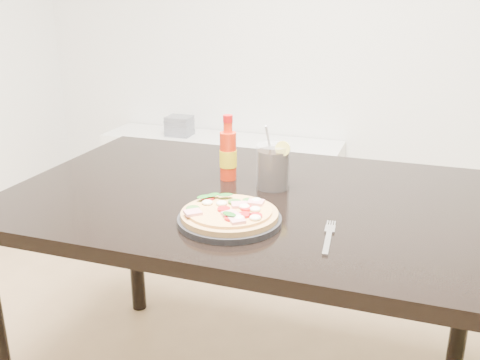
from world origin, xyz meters
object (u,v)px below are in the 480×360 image
(dining_table, at_px, (253,220))
(hot_sauce_bottle, at_px, (228,154))
(cola_cup, at_px, (273,167))
(pizza, at_px, (230,213))
(plate, at_px, (229,220))
(fork, at_px, (329,236))
(media_console, at_px, (221,179))

(dining_table, bearing_deg, hot_sauce_bottle, 140.04)
(cola_cup, bearing_deg, hot_sauce_bottle, 169.39)
(dining_table, relative_size, pizza, 5.75)
(dining_table, relative_size, plate, 5.37)
(dining_table, xyz_separation_m, hot_sauce_bottle, (-0.11, 0.09, 0.16))
(plate, bearing_deg, fork, -0.14)
(dining_table, bearing_deg, cola_cup, 59.83)
(pizza, height_order, media_console, pizza)
(media_console, bearing_deg, dining_table, -65.34)
(pizza, bearing_deg, fork, -0.22)
(cola_cup, bearing_deg, pizza, -95.98)
(plate, xyz_separation_m, hot_sauce_bottle, (-0.12, 0.32, 0.07))
(cola_cup, bearing_deg, fork, -52.81)
(hot_sauce_bottle, distance_m, cola_cup, 0.15)
(media_console, bearing_deg, plate, -68.10)
(plate, distance_m, media_console, 1.85)
(dining_table, height_order, cola_cup, cola_cup)
(fork, bearing_deg, plate, 174.40)
(dining_table, xyz_separation_m, pizza, (0.01, -0.22, 0.11))
(dining_table, distance_m, pizza, 0.25)
(pizza, relative_size, cola_cup, 1.29)
(dining_table, bearing_deg, media_console, 114.66)
(plate, height_order, pizza, pizza)
(pizza, xyz_separation_m, cola_cup, (0.03, 0.29, 0.03))
(dining_table, relative_size, media_console, 1.00)
(dining_table, bearing_deg, pizza, -87.82)
(fork, bearing_deg, cola_cup, 121.74)
(dining_table, xyz_separation_m, plate, (0.01, -0.22, 0.09))
(pizza, xyz_separation_m, hot_sauce_bottle, (-0.12, 0.32, 0.05))
(cola_cup, bearing_deg, plate, -96.22)
(cola_cup, xyz_separation_m, media_console, (-0.70, 1.36, -0.56))
(cola_cup, bearing_deg, media_console, 117.00)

